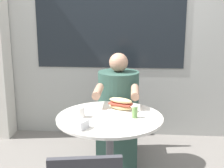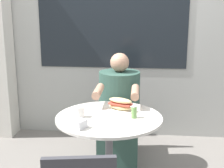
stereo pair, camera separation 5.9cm
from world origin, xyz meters
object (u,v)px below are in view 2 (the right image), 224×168
(sandwich_on_plate, at_px, (120,105))
(condiment_bottle, at_px, (134,111))
(diner_chair, at_px, (121,106))
(drink_cup, at_px, (80,112))
(seated_diner, at_px, (119,120))
(cafe_table, at_px, (109,140))

(sandwich_on_plate, distance_m, condiment_bottle, 0.20)
(diner_chair, distance_m, sandwich_on_plate, 0.85)
(diner_chair, xyz_separation_m, drink_cup, (-0.25, -1.00, 0.26))
(seated_diner, bearing_deg, condiment_bottle, 104.00)
(cafe_table, distance_m, seated_diner, 0.61)
(diner_chair, bearing_deg, condiment_bottle, 98.94)
(seated_diner, height_order, drink_cup, seated_diner)
(seated_diner, xyz_separation_m, drink_cup, (-0.25, -0.64, 0.30))
(drink_cup, bearing_deg, condiment_bottle, 2.75)
(cafe_table, relative_size, diner_chair, 0.94)
(sandwich_on_plate, relative_size, condiment_bottle, 1.89)
(cafe_table, bearing_deg, condiment_bottle, -3.51)
(drink_cup, relative_size, condiment_bottle, 0.74)
(diner_chair, distance_m, seated_diner, 0.36)
(cafe_table, xyz_separation_m, condiment_bottle, (0.19, -0.01, 0.25))
(seated_diner, xyz_separation_m, sandwich_on_plate, (0.05, -0.46, 0.30))
(condiment_bottle, bearing_deg, drink_cup, -177.25)
(diner_chair, bearing_deg, cafe_table, 87.85)
(diner_chair, height_order, seated_diner, seated_diner)
(cafe_table, xyz_separation_m, drink_cup, (-0.22, -0.03, 0.23))
(drink_cup, bearing_deg, cafe_table, 8.16)
(diner_chair, distance_m, condiment_bottle, 1.03)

